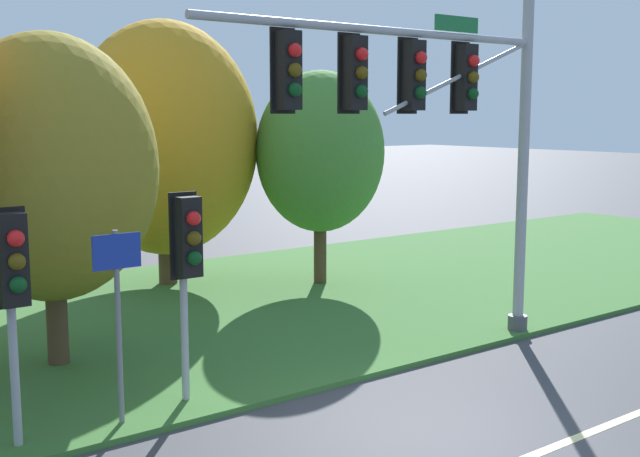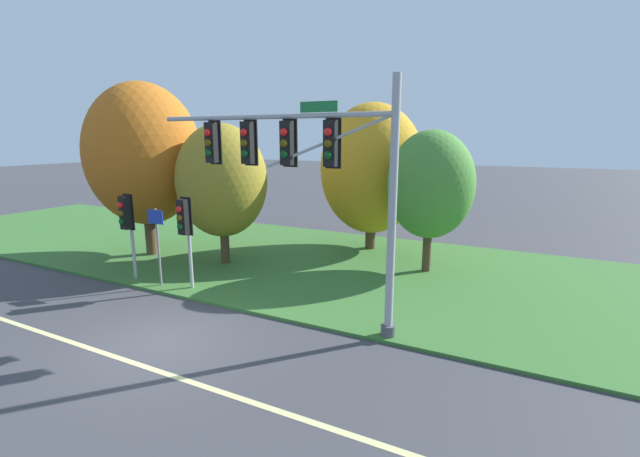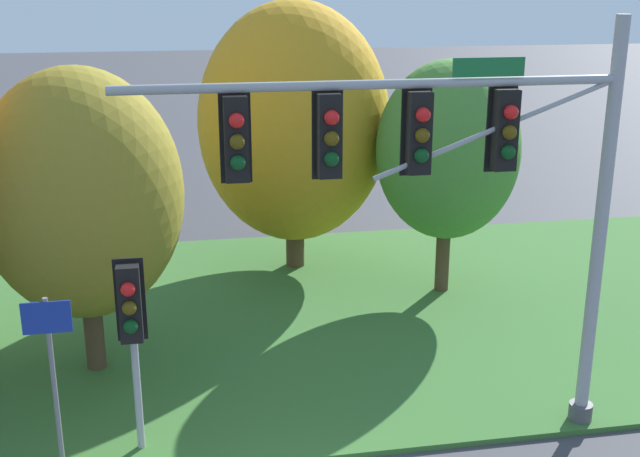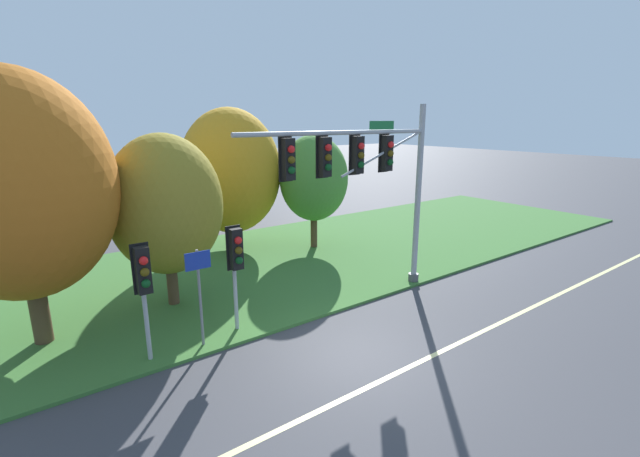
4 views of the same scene
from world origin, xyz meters
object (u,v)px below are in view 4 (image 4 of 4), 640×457
pedestrian_signal_near_kerb (143,278)px  tree_nearest_road (18,187)px  route_sign_post (199,284)px  tree_mid_verge (314,178)px  traffic_signal_mast (369,171)px  tree_left_of_mast (165,205)px  pedestrian_signal_further_along (236,256)px  tree_behind_signpost (231,171)px

pedestrian_signal_near_kerb → tree_nearest_road: (-2.22, 2.97, 2.15)m
route_sign_post → tree_mid_verge: bearing=36.4°
traffic_signal_mast → tree_left_of_mast: 6.90m
pedestrian_signal_further_along → route_sign_post: 1.34m
traffic_signal_mast → route_sign_post: size_ratio=2.74×
traffic_signal_mast → pedestrian_signal_near_kerb: bearing=179.1°
pedestrian_signal_further_along → route_sign_post: (-1.20, -0.15, -0.56)m
pedestrian_signal_near_kerb → tree_left_of_mast: bearing=63.6°
route_sign_post → tree_behind_signpost: (4.97, 8.45, 1.98)m
pedestrian_signal_near_kerb → tree_left_of_mast: (1.70, 3.41, 1.13)m
tree_behind_signpost → tree_left_of_mast: bearing=-132.8°
pedestrian_signal_near_kerb → route_sign_post: size_ratio=1.15×
pedestrian_signal_further_along → route_sign_post: pedestrian_signal_further_along is taller
tree_mid_verge → tree_left_of_mast: bearing=-161.2°
traffic_signal_mast → tree_left_of_mast: traffic_signal_mast is taller
pedestrian_signal_further_along → traffic_signal_mast: bearing=-3.8°
traffic_signal_mast → tree_behind_signpost: tree_behind_signpost is taller
route_sign_post → tree_nearest_road: (-3.66, 2.92, 2.69)m
route_sign_post → tree_nearest_road: 5.40m
tree_left_of_mast → pedestrian_signal_near_kerb: bearing=-116.4°
tree_mid_verge → route_sign_post: bearing=-143.6°
tree_behind_signpost → tree_mid_verge: bearing=-36.1°
pedestrian_signal_near_kerb → traffic_signal_mast: bearing=-0.9°
pedestrian_signal_near_kerb → pedestrian_signal_further_along: bearing=4.3°
tree_left_of_mast → tree_mid_verge: tree_left_of_mast is taller
tree_left_of_mast → tree_behind_signpost: tree_behind_signpost is taller
tree_nearest_road → route_sign_post: bearing=-38.6°
pedestrian_signal_further_along → route_sign_post: size_ratio=1.16×
tree_left_of_mast → tree_behind_signpost: (4.72, 5.09, 0.31)m
tree_nearest_road → tree_behind_signpost: (8.63, 5.53, -0.70)m
pedestrian_signal_further_along → tree_left_of_mast: (-0.95, 3.21, 1.11)m
pedestrian_signal_near_kerb → tree_mid_verge: bearing=32.3°
pedestrian_signal_near_kerb → tree_nearest_road: bearing=126.7°
route_sign_post → tree_nearest_road: tree_nearest_road is taller
pedestrian_signal_near_kerb → tree_behind_signpost: 10.75m
pedestrian_signal_further_along → tree_behind_signpost: tree_behind_signpost is taller
pedestrian_signal_near_kerb → tree_left_of_mast: tree_left_of_mast is taller
pedestrian_signal_near_kerb → route_sign_post: pedestrian_signal_near_kerb is taller
route_sign_post → tree_nearest_road: size_ratio=0.37×
pedestrian_signal_near_kerb → route_sign_post: 1.54m
pedestrian_signal_further_along → tree_nearest_road: bearing=150.3°
pedestrian_signal_near_kerb → tree_nearest_road: size_ratio=0.43×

